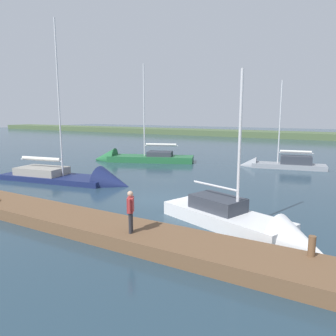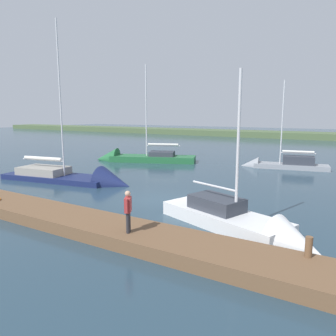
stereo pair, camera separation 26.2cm
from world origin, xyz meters
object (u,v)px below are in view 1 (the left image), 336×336
mooring_post_near (312,246)px  sailboat_outer_mooring (77,181)px  sailboat_far_left (246,227)px  sailboat_far_right (135,160)px  sailboat_mid_channel (277,166)px  person_on_dock (131,209)px

mooring_post_near → sailboat_outer_mooring: 17.38m
sailboat_far_left → sailboat_far_right: sailboat_far_right is taller
sailboat_far_left → sailboat_mid_channel: size_ratio=0.88×
mooring_post_near → person_on_dock: (6.11, 1.22, 0.58)m
sailboat_outer_mooring → sailboat_far_left: bearing=-24.8°
sailboat_mid_channel → person_on_dock: bearing=76.4°
sailboat_far_left → sailboat_far_right: bearing=158.0°
sailboat_far_left → person_on_dock: size_ratio=4.80×
person_on_dock → sailboat_mid_channel: bearing=58.3°
sailboat_far_right → mooring_post_near: bearing=117.0°
mooring_post_near → sailboat_far_right: sailboat_far_right is taller
sailboat_outer_mooring → person_on_dock: sailboat_outer_mooring is taller
sailboat_far_right → person_on_dock: bearing=104.0°
sailboat_far_left → person_on_dock: (3.34, 3.56, 1.21)m
sailboat_far_right → sailboat_outer_mooring: 10.91m
mooring_post_near → sailboat_far_left: sailboat_far_left is taller
mooring_post_near → sailboat_far_left: (2.78, -2.33, -0.62)m
sailboat_far_right → person_on_dock: 21.94m
sailboat_far_right → person_on_dock: (-12.85, 17.75, 1.25)m
mooring_post_near → sailboat_mid_channel: bearing=-75.3°
sailboat_mid_channel → mooring_post_near: bearing=93.5°
sailboat_far_right → sailboat_outer_mooring: size_ratio=0.86×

